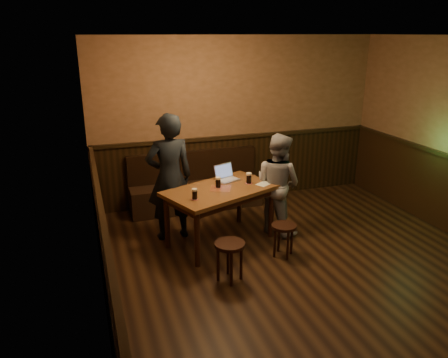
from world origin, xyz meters
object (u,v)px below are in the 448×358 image
object	(u,v)px
person_suit	(170,177)
person_grey	(278,184)
bench	(196,190)
pint_left	(195,194)
laptop	(226,176)
pint_right	(249,178)
pint_mid	(218,182)
stool_left	(230,250)
pub_table	(220,196)
stool_right	(284,231)

from	to	relation	value
person_suit	person_grey	world-z (taller)	person_suit
bench	person_grey	distance (m)	1.61
pint_left	laptop	distance (m)	0.88
pint_right	person_grey	bearing A→B (deg)	0.90
pint_left	pint_mid	world-z (taller)	pint_mid
stool_left	person_grey	xyz separation A→B (m)	(1.11, 1.08, 0.35)
stool_left	person_grey	bearing A→B (deg)	44.25
person_grey	stool_left	bearing A→B (deg)	106.50
bench	pint_right	xyz separation A→B (m)	(0.45, -1.27, 0.57)
pub_table	pint_right	bearing A→B (deg)	-12.17
laptop	person_suit	size ratio (longest dim) A/B	0.21
stool_left	pint_left	size ratio (longest dim) A/B	3.40
pub_table	pint_right	xyz separation A→B (m)	(0.45, 0.08, 0.18)
bench	pint_right	bearing A→B (deg)	-70.55
stool_right	laptop	distance (m)	1.20
person_suit	stool_left	bearing A→B (deg)	104.14
pub_table	stool_left	world-z (taller)	pub_table
pint_right	laptop	bearing A→B (deg)	135.29
laptop	person_suit	bearing A→B (deg)	156.55
person_suit	pub_table	bearing A→B (deg)	146.09
pint_mid	stool_right	bearing A→B (deg)	-45.50
bench	laptop	bearing A→B (deg)	-79.22
pint_mid	pint_right	distance (m)	0.47
stool_right	person_grey	bearing A→B (deg)	71.97
pint_left	person_suit	bearing A→B (deg)	105.84
stool_left	person_suit	size ratio (longest dim) A/B	0.27
pub_table	stool_right	size ratio (longest dim) A/B	3.85
stool_left	pub_table	bearing A→B (deg)	78.22
stool_right	pint_right	distance (m)	0.92
person_grey	bench	bearing A→B (deg)	7.85
pint_mid	person_suit	bearing A→B (deg)	150.92
stool_right	person_suit	size ratio (longest dim) A/B	0.24
laptop	person_grey	xyz separation A→B (m)	(0.71, -0.24, -0.12)
pint_left	laptop	size ratio (longest dim) A/B	0.38
bench	laptop	distance (m)	1.17
stool_right	laptop	world-z (taller)	laptop
pint_mid	laptop	xyz separation A→B (m)	(0.21, 0.29, -0.02)
pub_table	laptop	size ratio (longest dim) A/B	4.46
bench	laptop	xyz separation A→B (m)	(0.19, -1.02, 0.55)
person_suit	bench	bearing A→B (deg)	-125.58
stool_right	person_grey	world-z (taller)	person_grey
pint_right	person_grey	xyz separation A→B (m)	(0.46, 0.01, -0.14)
pint_mid	bench	bearing A→B (deg)	89.17
stool_right	pint_right	bearing A→B (deg)	106.51
pint_mid	person_grey	world-z (taller)	person_grey
pub_table	person_suit	world-z (taller)	person_suit
laptop	pint_right	bearing A→B (deg)	-64.58
bench	pint_mid	size ratio (longest dim) A/B	14.35
person_suit	person_grey	xyz separation A→B (m)	(1.53, -0.30, -0.16)
pint_mid	person_grey	distance (m)	0.93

